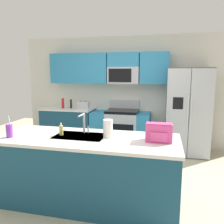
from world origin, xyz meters
name	(u,v)px	position (x,y,z in m)	size (l,w,h in m)	color
ground_plane	(106,182)	(0.00, 0.00, 0.00)	(9.00, 9.00, 0.00)	beige
kitchen_wall_unit	(122,84)	(-0.14, 2.08, 1.47)	(5.20, 0.43, 2.60)	silver
back_counter	(68,126)	(-1.43, 1.80, 0.45)	(1.27, 0.63, 0.90)	navy
range_oven	(121,129)	(-0.11, 1.80, 0.44)	(1.36, 0.61, 1.10)	#B7BABF
refrigerator	(187,112)	(1.36, 1.73, 0.93)	(0.90, 0.76, 1.85)	#4C4F54
island_counter	(86,169)	(-0.13, -0.56, 0.45)	(2.44, 0.95, 0.90)	navy
toaster	(83,105)	(-1.01, 1.75, 0.99)	(0.28, 0.16, 0.18)	#B7BABF
pepper_mill	(71,104)	(-1.34, 1.80, 1.01)	(0.05, 0.05, 0.21)	black
bottle_red	(63,103)	(-1.53, 1.74, 1.02)	(0.06, 0.06, 0.24)	red
sink_faucet	(84,121)	(-0.22, -0.37, 1.07)	(0.09, 0.21, 0.28)	#B7BABF
drink_cup_purple	(9,131)	(-1.10, -0.79, 0.99)	(0.08, 0.08, 0.29)	purple
soap_dispenser	(61,130)	(-0.49, -0.53, 0.97)	(0.06, 0.06, 0.17)	#D8CC66
paper_towel_roll	(108,129)	(0.17, -0.51, 1.02)	(0.12, 0.12, 0.24)	white
backpack	(159,132)	(0.82, -0.52, 1.02)	(0.32, 0.22, 0.23)	#EA4C93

